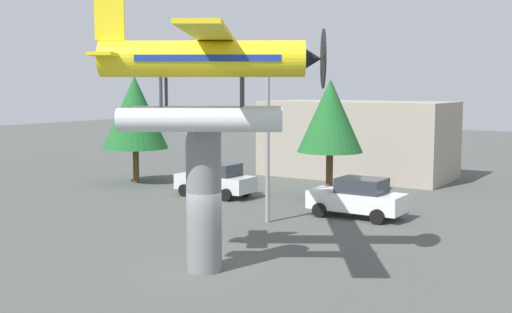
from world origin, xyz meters
The scene contains 9 objects.
ground_plane centered at (0.00, 0.00, 0.00)m, with size 140.00×140.00×0.00m, color #4C514C.
display_pedestal centered at (0.00, 0.00, 2.22)m, with size 1.10×1.10×4.43m, color slate.
floatplane_monument centered at (0.11, 0.07, 6.10)m, with size 7.01×9.43×4.00m.
car_near_silver centered at (-7.69, 11.10, 0.88)m, with size 4.20×2.02×1.76m.
car_mid_white centered at (0.73, 10.14, 0.88)m, with size 4.20×2.02×1.76m.
streetlight_primary centered at (-1.86, 7.13, 4.19)m, with size 1.84×0.28×7.13m.
storefront_building centered at (-4.53, 22.00, 2.40)m, with size 11.68×5.71×4.80m, color #9E9384.
tree_west centered at (-14.53, 12.35, 4.21)m, with size 3.87×3.87×6.38m.
tree_east centered at (-2.41, 13.75, 4.25)m, with size 3.35×3.35×6.14m.
Camera 1 is at (11.86, -15.48, 5.76)m, focal length 44.59 mm.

